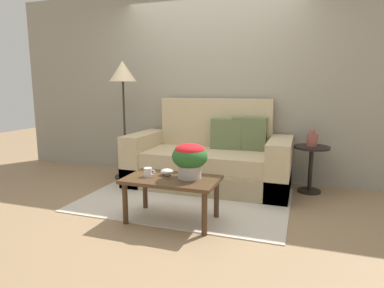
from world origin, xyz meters
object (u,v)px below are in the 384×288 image
Objects in this scene: side_table at (311,161)px; coffee_mug at (148,172)px; potted_plant at (190,157)px; floor_lamp at (123,81)px; coffee_table at (172,184)px; couch at (210,160)px; snack_bowl at (167,172)px; table_vase at (312,139)px.

coffee_mug is at bearing -137.04° from side_table.
side_table is 1.75m from potted_plant.
coffee_mug is at bearing -51.84° from floor_lamp.
coffee_table is at bearing -161.56° from potted_plant.
side_table reaches higher than coffee_mug.
coffee_table is at bearing -45.16° from floor_lamp.
coffee_mug is at bearing -172.58° from coffee_table.
snack_bowl is (-0.11, -1.18, 0.13)m from couch.
side_table is 2.08m from coffee_mug.
coffee_table is 0.26m from coffee_mug.
table_vase is (1.52, 1.43, 0.19)m from coffee_mug.
snack_bowl is (0.15, 0.11, -0.01)m from coffee_mug.
coffee_table is 2.65× the size of potted_plant.
floor_lamp reaches higher than snack_bowl.
table_vase is (2.51, 0.17, -0.71)m from floor_lamp.
potted_plant reaches higher than coffee_table.
coffee_table is at bearing -91.22° from couch.
snack_bowl is (-0.08, 0.08, 0.10)m from coffee_table.
side_table is at bearing 3.54° from floor_lamp.
floor_lamp is at bearing -176.24° from table_vase.
side_table is (1.29, 1.39, 0.03)m from coffee_table.
floor_lamp is at bearing -176.46° from side_table.
snack_bowl is (-1.37, -1.31, 0.07)m from side_table.
table_vase is (1.36, 1.32, 0.20)m from snack_bowl.
couch reaches higher than snack_bowl.
coffee_mug is 0.19m from snack_bowl.
potted_plant is at bearing -83.37° from couch.
side_table reaches higher than coffee_table.
potted_plant is at bearing 18.44° from coffee_table.
coffee_mug is (-1.52, -1.42, 0.07)m from side_table.
table_vase is at bearing 3.76° from floor_lamp.
floor_lamp is 1.97m from potted_plant.
floor_lamp is 13.59× the size of coffee_mug.
potted_plant is (0.14, -1.20, 0.30)m from couch.
table_vase reaches higher than side_table.
side_table is at bearing 47.10° from coffee_table.
couch reaches higher than table_vase.
table_vase reaches higher than coffee_table.
coffee_mug is at bearing -144.52° from snack_bowl.
potted_plant is (1.39, -1.17, -0.74)m from floor_lamp.
floor_lamp is 13.06× the size of snack_bowl.
coffee_table is 0.55× the size of floor_lamp.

